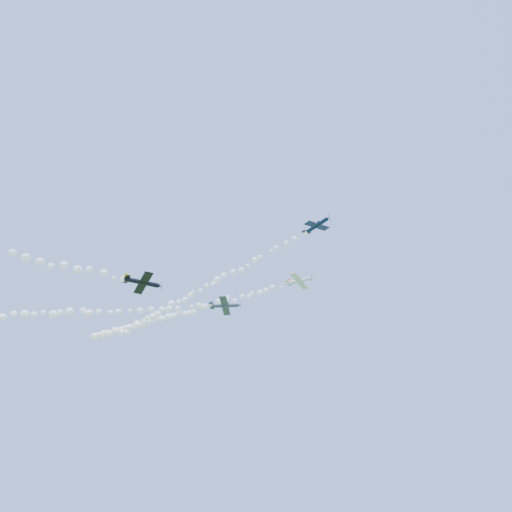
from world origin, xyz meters
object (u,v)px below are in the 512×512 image
at_px(plane_black, 143,283).
at_px(plane_white, 299,281).
at_px(plane_grey, 225,305).
at_px(plane_navy, 317,225).

bearing_deg(plane_black, plane_white, 13.31).
bearing_deg(plane_white, plane_grey, -129.39).
xyz_separation_m(plane_white, plane_black, (-16.27, -36.14, -14.29)).
height_order(plane_white, plane_black, plane_white).
bearing_deg(plane_black, plane_navy, -28.04).
relative_size(plane_grey, plane_black, 1.15).
height_order(plane_white, plane_grey, plane_white).
bearing_deg(plane_white, plane_black, -107.46).
distance_m(plane_navy, plane_grey, 27.86).
distance_m(plane_white, plane_navy, 26.30).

